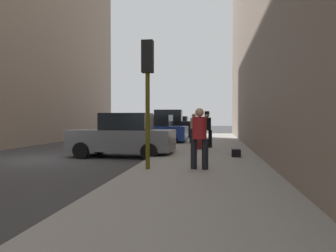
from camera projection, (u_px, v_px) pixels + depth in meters
The scene contains 13 objects.
ground_plane at pixel (49, 159), 12.64m from camera, with size 120.00×120.00×0.00m, color #38383A.
sidewalk at pixel (204, 160), 11.79m from camera, with size 4.00×40.00×0.15m, color gray.
parked_gray_coupe at pixel (123, 136), 13.39m from camera, with size 4.27×2.19×1.79m.
parked_blue_sedan at pixel (153, 130), 19.89m from camera, with size 4.26×2.17×1.79m.
parked_black_suv at pixel (167, 125), 25.48m from camera, with size 4.66×2.18×2.25m.
parked_silver_sedan at pixel (176, 126), 31.98m from camera, with size 4.22×2.10×1.79m.
fire_hydrant at pixel (172, 142), 14.68m from camera, with size 0.42×0.22×0.70m.
traffic_light at pixel (148, 76), 9.15m from camera, with size 0.32×0.32×3.60m.
pedestrian_with_fedora at pixel (207, 127), 15.91m from camera, with size 0.52×0.45×1.78m.
pedestrian_in_tan_coat at pixel (194, 127), 18.75m from camera, with size 0.53×0.50×1.71m.
pedestrian_in_red_jacket at pixel (199, 135), 9.16m from camera, with size 0.52×0.44×1.71m.
rolling_suitcase at pixel (198, 142), 15.27m from camera, with size 0.38×0.57×1.04m.
duffel_bag at pixel (236, 153), 12.15m from camera, with size 0.32×0.44×0.28m.
Camera 1 is at (6.37, -11.83, 1.57)m, focal length 35.00 mm.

